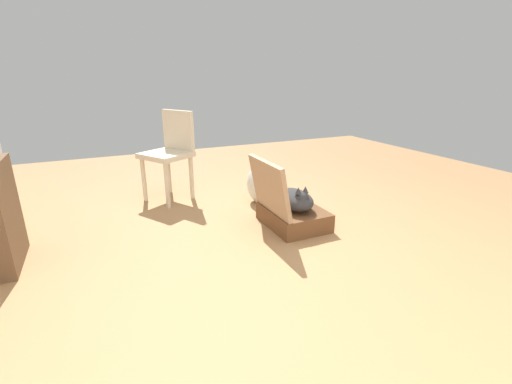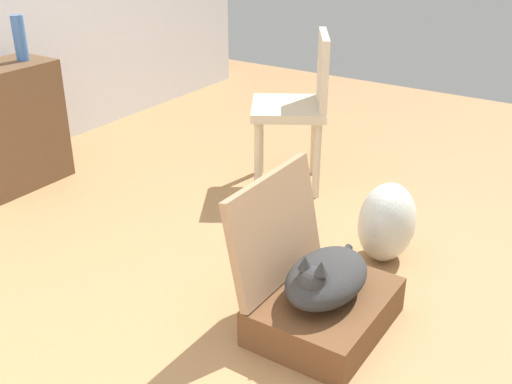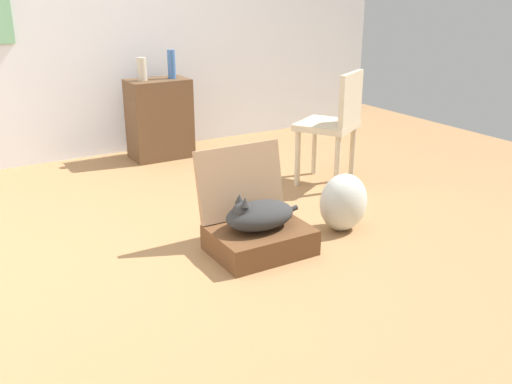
{
  "view_description": "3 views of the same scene",
  "coord_description": "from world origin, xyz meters",
  "px_view_note": "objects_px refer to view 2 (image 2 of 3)",
  "views": [
    {
      "loc": [
        -2.1,
        1.12,
        1.24
      ],
      "look_at": [
        0.34,
        -0.01,
        0.34
      ],
      "focal_mm": 24.66,
      "sensor_mm": 36.0,
      "label": 1
    },
    {
      "loc": [
        -1.53,
        -1.22,
        1.55
      ],
      "look_at": [
        0.44,
        0.08,
        0.43
      ],
      "focal_mm": 43.36,
      "sensor_mm": 36.0,
      "label": 2
    },
    {
      "loc": [
        -1.29,
        -2.98,
        1.5
      ],
      "look_at": [
        0.4,
        -0.13,
        0.3
      ],
      "focal_mm": 39.88,
      "sensor_mm": 36.0,
      "label": 3
    }
  ],
  "objects_px": {
    "suitcase_base": "(325,311)",
    "cat": "(325,277)",
    "side_table": "(12,126)",
    "vase_short": "(20,38)",
    "plastic_bag_white": "(387,222)",
    "chair": "(300,103)"
  },
  "relations": [
    {
      "from": "cat",
      "to": "chair",
      "type": "bearing_deg",
      "value": 34.05
    },
    {
      "from": "suitcase_base",
      "to": "plastic_bag_white",
      "type": "xyz_separation_m",
      "value": [
        0.64,
        0.01,
        0.11
      ]
    },
    {
      "from": "cat",
      "to": "chair",
      "type": "distance_m",
      "value": 1.41
    },
    {
      "from": "chair",
      "to": "cat",
      "type": "bearing_deg",
      "value": 3.26
    },
    {
      "from": "cat",
      "to": "side_table",
      "type": "height_order",
      "value": "side_table"
    },
    {
      "from": "side_table",
      "to": "chair",
      "type": "xyz_separation_m",
      "value": [
        0.9,
        -1.41,
        0.14
      ]
    },
    {
      "from": "suitcase_base",
      "to": "plastic_bag_white",
      "type": "distance_m",
      "value": 0.65
    },
    {
      "from": "plastic_bag_white",
      "to": "vase_short",
      "type": "height_order",
      "value": "vase_short"
    },
    {
      "from": "cat",
      "to": "suitcase_base",
      "type": "bearing_deg",
      "value": -2.43
    },
    {
      "from": "plastic_bag_white",
      "to": "side_table",
      "type": "xyz_separation_m",
      "value": [
        -0.39,
        2.18,
        0.17
      ]
    },
    {
      "from": "suitcase_base",
      "to": "side_table",
      "type": "relative_size",
      "value": 0.79
    },
    {
      "from": "cat",
      "to": "vase_short",
      "type": "relative_size",
      "value": 2.0
    },
    {
      "from": "cat",
      "to": "vase_short",
      "type": "xyz_separation_m",
      "value": [
        0.39,
        2.17,
        0.61
      ]
    },
    {
      "from": "cat",
      "to": "plastic_bag_white",
      "type": "relative_size",
      "value": 1.34
    },
    {
      "from": "vase_short",
      "to": "side_table",
      "type": "bearing_deg",
      "value": 171.07
    },
    {
      "from": "suitcase_base",
      "to": "cat",
      "type": "relative_size",
      "value": 1.12
    },
    {
      "from": "plastic_bag_white",
      "to": "suitcase_base",
      "type": "bearing_deg",
      "value": -178.96
    },
    {
      "from": "suitcase_base",
      "to": "side_table",
      "type": "bearing_deg",
      "value": 83.64
    },
    {
      "from": "suitcase_base",
      "to": "chair",
      "type": "distance_m",
      "value": 1.45
    },
    {
      "from": "suitcase_base",
      "to": "vase_short",
      "type": "relative_size",
      "value": 2.25
    },
    {
      "from": "suitcase_base",
      "to": "chair",
      "type": "relative_size",
      "value": 0.64
    },
    {
      "from": "side_table",
      "to": "vase_short",
      "type": "xyz_separation_m",
      "value": [
        0.14,
        -0.02,
        0.49
      ]
    }
  ]
}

